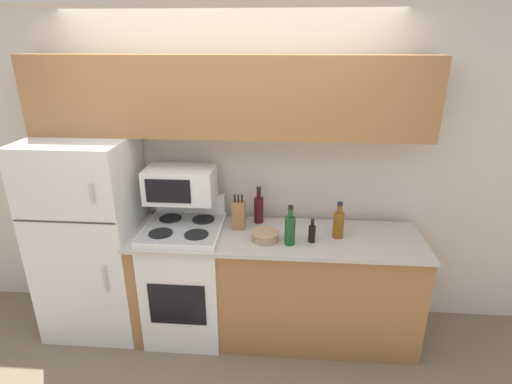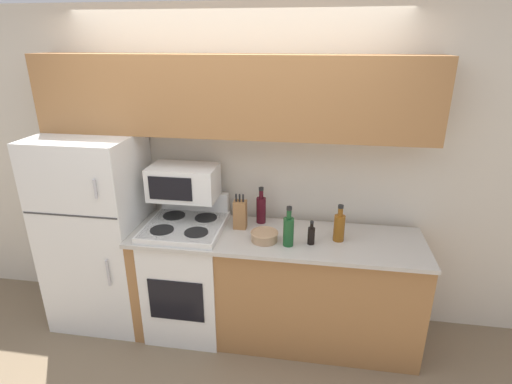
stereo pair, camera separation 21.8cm
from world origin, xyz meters
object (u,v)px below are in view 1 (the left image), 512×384
object	(u,v)px
bottle_soy_sauce	(312,233)
bottle_wine_red	(259,209)
refrigerator	(91,238)
bottle_wine_green	(290,229)
microwave	(180,184)
bottle_whiskey	(338,224)
bowl	(265,236)
stove	(187,278)
knife_block	(239,215)

from	to	relation	value
bottle_soy_sauce	bottle_wine_red	size ratio (longest dim) A/B	0.60
refrigerator	bottle_wine_green	xyz separation A→B (m)	(1.58, -0.17, 0.22)
microwave	bottle_whiskey	distance (m)	1.24
microwave	bowl	distance (m)	0.77
bottle_soy_sauce	bottle_wine_green	size ratio (longest dim) A/B	0.60
refrigerator	bottle_wine_red	distance (m)	1.36
refrigerator	bowl	distance (m)	1.41
stove	microwave	size ratio (longest dim) A/B	2.12
microwave	bowl	bearing A→B (deg)	-18.51
bottle_wine_green	refrigerator	bearing A→B (deg)	173.88
refrigerator	bowl	xyz separation A→B (m)	(1.40, -0.13, 0.14)
refrigerator	bowl	world-z (taller)	refrigerator
bottle_soy_sauce	bottle_wine_red	xyz separation A→B (m)	(-0.41, 0.30, 0.05)
bottle_wine_red	microwave	bearing A→B (deg)	-172.05
microwave	bottle_soy_sauce	xyz separation A→B (m)	(1.01, -0.22, -0.27)
microwave	bowl	xyz separation A→B (m)	(0.67, -0.22, -0.30)
refrigerator	bottle_wine_green	world-z (taller)	refrigerator
stove	bottle_wine_green	world-z (taller)	bottle_wine_green
stove	bottle_wine_red	xyz separation A→B (m)	(0.57, 0.22, 0.53)
microwave	refrigerator	bearing A→B (deg)	-172.48
knife_block	bottle_soy_sauce	xyz separation A→B (m)	(0.56, -0.18, -0.04)
refrigerator	bottle_soy_sauce	size ratio (longest dim) A/B	8.97
knife_block	bowl	size ratio (longest dim) A/B	1.39
bowl	bottle_soy_sauce	size ratio (longest dim) A/B	1.14
refrigerator	bottle_whiskey	world-z (taller)	refrigerator
bottle_whiskey	bottle_wine_green	world-z (taller)	bottle_wine_green
refrigerator	knife_block	size ratio (longest dim) A/B	5.67
bottle_wine_green	bottle_wine_red	world-z (taller)	same
stove	bottle_wine_red	world-z (taller)	bottle_wine_red
refrigerator	microwave	size ratio (longest dim) A/B	3.08
refrigerator	stove	bearing A→B (deg)	-2.66
bottle_soy_sauce	bottle_wine_green	world-z (taller)	bottle_wine_green
bottle_soy_sauce	knife_block	bearing A→B (deg)	162.32
stove	knife_block	bearing A→B (deg)	12.07
stove	microwave	world-z (taller)	microwave
refrigerator	stove	size ratio (longest dim) A/B	1.45
bowl	stove	bearing A→B (deg)	171.71
knife_block	bottle_whiskey	size ratio (longest dim) A/B	1.02
microwave	bottle_wine_red	xyz separation A→B (m)	(0.60, 0.08, -0.22)
knife_block	bottle_soy_sauce	distance (m)	0.58
bowl	bottle_whiskey	xyz separation A→B (m)	(0.54, 0.09, 0.07)
refrigerator	stove	world-z (taller)	refrigerator
bottle_soy_sauce	bottle_whiskey	bearing A→B (deg)	23.74
bottle_soy_sauce	bottle_wine_red	world-z (taller)	bottle_wine_red
refrigerator	knife_block	bearing A→B (deg)	2.63
stove	bottle_soy_sauce	bearing A→B (deg)	-5.10
refrigerator	bottle_wine_red	xyz separation A→B (m)	(1.33, 0.18, 0.22)
stove	microwave	xyz separation A→B (m)	(-0.03, 0.13, 0.76)
bottle_wine_green	knife_block	bearing A→B (deg)	150.42
bowl	bottle_whiskey	size ratio (longest dim) A/B	0.73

